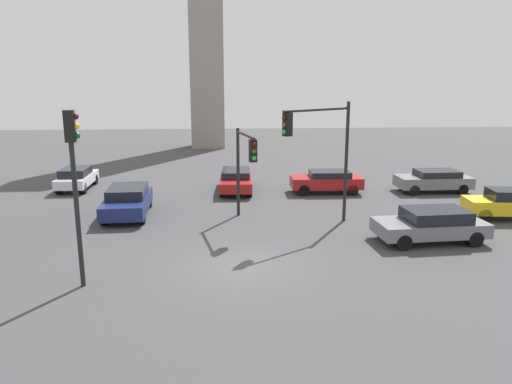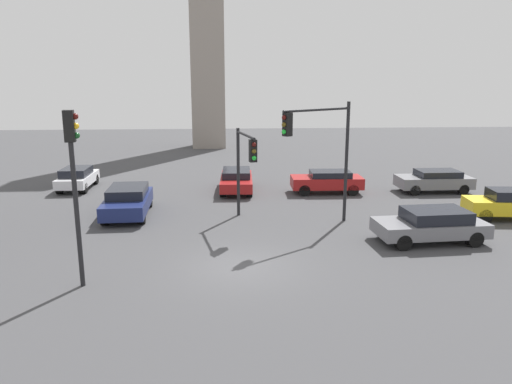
# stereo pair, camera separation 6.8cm
# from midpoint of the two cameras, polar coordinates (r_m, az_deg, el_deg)

# --- Properties ---
(ground_plane) EXTENTS (106.76, 106.76, 0.00)m
(ground_plane) POSITION_cam_midpoint_polar(r_m,az_deg,el_deg) (18.26, -1.88, -8.83)
(ground_plane) COLOR #424244
(traffic_light_0) EXTENTS (3.55, 2.57, 5.85)m
(traffic_light_0) POSITION_cam_midpoint_polar(r_m,az_deg,el_deg) (22.21, 7.54, 6.12)
(traffic_light_0) COLOR black
(traffic_light_0) RESTS_ON ground_plane
(traffic_light_1) EXTENTS (0.84, 3.29, 4.50)m
(traffic_light_1) POSITION_cam_midpoint_polar(r_m,az_deg,el_deg) (22.79, -1.34, 4.09)
(traffic_light_1) COLOR black
(traffic_light_1) RESTS_ON ground_plane
(traffic_light_2) EXTENTS (0.48, 0.36, 5.90)m
(traffic_light_2) POSITION_cam_midpoint_polar(r_m,az_deg,el_deg) (16.55, -20.87, 2.68)
(traffic_light_2) COLOR black
(traffic_light_2) RESTS_ON ground_plane
(car_1) EXTENTS (2.27, 4.81, 1.47)m
(car_1) POSITION_cam_midpoint_polar(r_m,az_deg,el_deg) (25.67, -15.05, -1.00)
(car_1) COLOR navy
(car_1) RESTS_ON ground_plane
(car_2) EXTENTS (4.38, 1.96, 1.39)m
(car_2) POSITION_cam_midpoint_polar(r_m,az_deg,el_deg) (30.07, 8.32, 1.32)
(car_2) COLOR maroon
(car_2) RESTS_ON ground_plane
(car_3) EXTENTS (4.26, 2.12, 1.53)m
(car_3) POSITION_cam_midpoint_polar(r_m,az_deg,el_deg) (27.22, 27.70, -1.20)
(car_3) COLOR yellow
(car_3) RESTS_ON ground_plane
(car_4) EXTENTS (2.12, 4.78, 1.33)m
(car_4) POSITION_cam_midpoint_polar(r_m,az_deg,el_deg) (30.35, -2.45, 1.47)
(car_4) COLOR maroon
(car_4) RESTS_ON ground_plane
(car_5) EXTENTS (4.76, 2.35, 1.43)m
(car_5) POSITION_cam_midpoint_polar(r_m,az_deg,el_deg) (22.09, 19.96, -3.62)
(car_5) COLOR slate
(car_5) RESTS_ON ground_plane
(car_6) EXTENTS (4.48, 1.98, 1.38)m
(car_6) POSITION_cam_midpoint_polar(r_m,az_deg,el_deg) (32.02, 20.25, 1.33)
(car_6) COLOR slate
(car_6) RESTS_ON ground_plane
(car_7) EXTENTS (1.80, 4.09, 1.41)m
(car_7) POSITION_cam_midpoint_polar(r_m,az_deg,el_deg) (32.87, -20.52, 1.59)
(car_7) COLOR silver
(car_7) RESTS_ON ground_plane
(skyline_tower) EXTENTS (3.36, 3.36, 28.35)m
(skyline_tower) POSITION_cam_midpoint_polar(r_m,az_deg,el_deg) (51.37, -6.01, 21.23)
(skyline_tower) COLOR gray
(skyline_tower) RESTS_ON ground_plane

